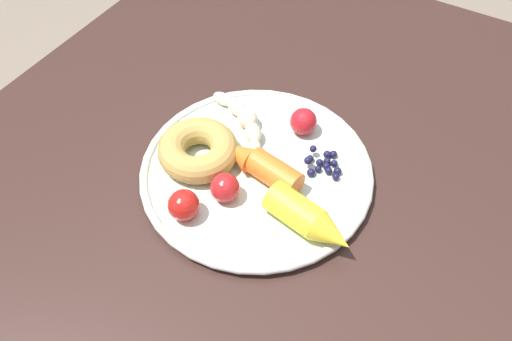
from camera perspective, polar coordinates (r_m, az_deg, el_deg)
dining_table at (r=0.81m, az=0.53°, el=-4.13°), size 1.13×0.94×0.70m
plate at (r=0.74m, az=0.00°, el=-0.14°), size 0.33×0.33×0.02m
banana at (r=0.79m, az=-1.34°, el=5.56°), size 0.10×0.13×0.03m
carrot_orange at (r=0.72m, az=0.46°, el=0.75°), size 0.06×0.13×0.04m
carrot_yellow at (r=0.66m, az=5.91°, el=-5.46°), size 0.07×0.13×0.04m
donut at (r=0.74m, az=-6.41°, el=2.27°), size 0.16×0.16×0.04m
blueberry_pile at (r=0.74m, az=7.46°, el=0.76°), size 0.06×0.06×0.02m
tomato_near at (r=0.68m, az=-7.99°, el=-3.80°), size 0.04×0.04×0.04m
tomato_mid at (r=0.78m, az=5.24°, el=5.41°), size 0.04×0.04×0.04m
tomato_far at (r=0.69m, az=-3.45°, el=-1.91°), size 0.04×0.04×0.04m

